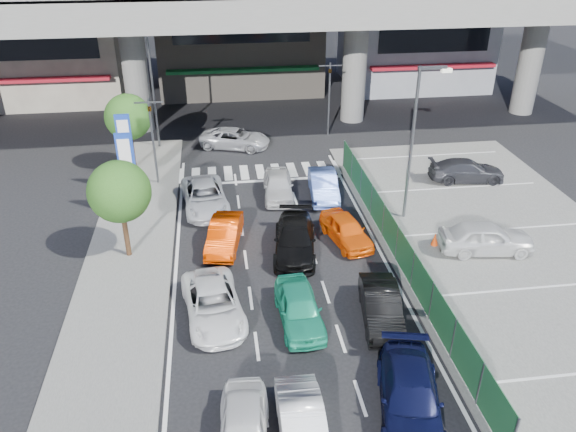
{
  "coord_description": "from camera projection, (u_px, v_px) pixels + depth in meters",
  "views": [
    {
      "loc": [
        -2.61,
        -19.1,
        14.24
      ],
      "look_at": [
        0.42,
        3.19,
        2.07
      ],
      "focal_mm": 35.0,
      "sensor_mm": 36.0,
      "label": 1
    }
  ],
  "objects": [
    {
      "name": "minivan_navy_back",
      "position": [
        410.0,
        397.0,
        17.85
      ],
      "size": [
        2.95,
        5.07,
        1.38
      ],
      "primitive_type": "imported",
      "rotation": [
        0.0,
        0.0,
        -0.23
      ],
      "color": "black",
      "rests_on": "ground"
    },
    {
      "name": "sedan_white_mid_left",
      "position": [
        213.0,
        304.0,
        22.14
      ],
      "size": [
        2.76,
        4.92,
        1.3
      ],
      "primitive_type": "imported",
      "rotation": [
        0.0,
        0.0,
        0.13
      ],
      "color": "white",
      "rests_on": "ground"
    },
    {
      "name": "sedan_black_mid",
      "position": [
        295.0,
        239.0,
        26.43
      ],
      "size": [
        2.65,
        5.0,
        1.38
      ],
      "primitive_type": "imported",
      "rotation": [
        0.0,
        0.0,
        -0.16
      ],
      "color": "black",
      "rests_on": "ground"
    },
    {
      "name": "signboard_far",
      "position": [
        125.0,
        143.0,
        30.96
      ],
      "size": [
        0.8,
        0.14,
        4.7
      ],
      "color": "#595B60",
      "rests_on": "ground"
    },
    {
      "name": "sedan_white_front_mid",
      "position": [
        278.0,
        185.0,
        31.69
      ],
      "size": [
        1.9,
        4.15,
        1.38
      ],
      "primitive_type": "imported",
      "rotation": [
        0.0,
        0.0,
        -0.07
      ],
      "color": "silver",
      "rests_on": "ground"
    },
    {
      "name": "traffic_cone",
      "position": [
        435.0,
        239.0,
        27.06
      ],
      "size": [
        0.42,
        0.42,
        0.65
      ],
      "primitive_type": "cone",
      "rotation": [
        0.0,
        0.0,
        -0.31
      ],
      "color": "red",
      "rests_on": "parking_lot"
    },
    {
      "name": "ground",
      "position": [
        288.0,
        295.0,
        23.74
      ],
      "size": [
        120.0,
        120.0,
        0.0
      ],
      "primitive_type": "plane",
      "color": "black",
      "rests_on": "ground"
    },
    {
      "name": "expressway",
      "position": [
        245.0,
        3.0,
        38.74
      ],
      "size": [
        64.0,
        14.0,
        10.75
      ],
      "color": "slate",
      "rests_on": "ground"
    },
    {
      "name": "sidewalk_left",
      "position": [
        130.0,
        255.0,
        26.37
      ],
      "size": [
        4.0,
        30.0,
        0.12
      ],
      "primitive_type": "cube",
      "color": "#575755",
      "rests_on": "ground"
    },
    {
      "name": "signboard_near",
      "position": [
        126.0,
        164.0,
        28.39
      ],
      "size": [
        0.8,
        0.14,
        4.7
      ],
      "color": "#595B60",
      "rests_on": "ground"
    },
    {
      "name": "building_east",
      "position": [
        416.0,
        17.0,
        50.64
      ],
      "size": [
        12.0,
        10.9,
        12.0
      ],
      "color": "gray",
      "rests_on": "ground"
    },
    {
      "name": "building_center",
      "position": [
        237.0,
        1.0,
        48.9
      ],
      "size": [
        14.0,
        10.9,
        15.0
      ],
      "color": "gray",
      "rests_on": "ground"
    },
    {
      "name": "fence_run",
      "position": [
        404.0,
        255.0,
        24.81
      ],
      "size": [
        0.16,
        22.0,
        1.8
      ],
      "primitive_type": null,
      "color": "#1C532D",
      "rests_on": "ground"
    },
    {
      "name": "street_lamp_right",
      "position": [
        416.0,
        132.0,
        27.54
      ],
      "size": [
        1.65,
        0.22,
        8.0
      ],
      "color": "#595B60",
      "rests_on": "ground"
    },
    {
      "name": "traffic_light_right",
      "position": [
        330.0,
        81.0,
        39.07
      ],
      "size": [
        1.6,
        1.24,
        5.2
      ],
      "color": "#595B60",
      "rests_on": "ground"
    },
    {
      "name": "taxi_teal_mid",
      "position": [
        299.0,
        308.0,
        21.89
      ],
      "size": [
        1.75,
        4.04,
        1.36
      ],
      "primitive_type": "imported",
      "rotation": [
        0.0,
        0.0,
        0.04
      ],
      "color": "#1FA37B",
      "rests_on": "ground"
    },
    {
      "name": "traffic_light_left",
      "position": [
        151.0,
        121.0,
        31.59
      ],
      "size": [
        1.6,
        1.24,
        5.2
      ],
      "color": "#595B60",
      "rests_on": "ground"
    },
    {
      "name": "parking_lot",
      "position": [
        511.0,
        251.0,
        26.77
      ],
      "size": [
        12.0,
        28.0,
        0.06
      ],
      "primitive_type": "cube",
      "color": "#575755",
      "rests_on": "ground"
    },
    {
      "name": "tree_near",
      "position": [
        119.0,
        192.0,
        24.78
      ],
      "size": [
        2.8,
        2.8,
        4.8
      ],
      "color": "#382314",
      "rests_on": "ground"
    },
    {
      "name": "taxi_orange_right",
      "position": [
        346.0,
        230.0,
        27.32
      ],
      "size": [
        2.33,
        4.04,
        1.29
      ],
      "primitive_type": "imported",
      "rotation": [
        0.0,
        0.0,
        0.22
      ],
      "color": "#F85E0A",
      "rests_on": "ground"
    },
    {
      "name": "hatch_black_mid_right",
      "position": [
        381.0,
        307.0,
        21.96
      ],
      "size": [
        1.96,
        4.19,
        1.33
      ],
      "primitive_type": "imported",
      "rotation": [
        0.0,
        0.0,
        -0.14
      ],
      "color": "black",
      "rests_on": "ground"
    },
    {
      "name": "hatch_white_back_mid",
      "position": [
        303.0,
        427.0,
        16.84
      ],
      "size": [
        1.38,
        3.88,
        1.27
      ],
      "primitive_type": "imported",
      "rotation": [
        0.0,
        0.0,
        -0.01
      ],
      "color": "white",
      "rests_on": "ground"
    },
    {
      "name": "tree_far",
      "position": [
        128.0,
        117.0,
        33.84
      ],
      "size": [
        2.8,
        2.8,
        4.8
      ],
      "color": "#382314",
      "rests_on": "ground"
    },
    {
      "name": "parked_sedan_dgrey",
      "position": [
        467.0,
        170.0,
        33.48
      ],
      "size": [
        4.62,
        2.29,
        1.29
      ],
      "primitive_type": "imported",
      "rotation": [
        0.0,
        0.0,
        1.46
      ],
      "color": "#2F2F35",
      "rests_on": "parking_lot"
    },
    {
      "name": "parked_sedan_white",
      "position": [
        486.0,
        238.0,
        26.35
      ],
      "size": [
        4.58,
        2.28,
        1.5
      ],
      "primitive_type": "imported",
      "rotation": [
        0.0,
        0.0,
        1.45
      ],
      "color": "silver",
      "rests_on": "parking_lot"
    },
    {
      "name": "crossing_wagon_silver",
      "position": [
        235.0,
        138.0,
        38.36
      ],
      "size": [
        5.17,
        3.56,
        1.31
      ],
      "primitive_type": "imported",
      "rotation": [
        0.0,
        0.0,
        1.25
      ],
      "color": "#ACADB3",
      "rests_on": "ground"
    },
    {
      "name": "wagon_silver_front_left",
      "position": [
        205.0,
        197.0,
        30.42
      ],
      "size": [
        2.81,
        5.15,
        1.37
      ],
      "primitive_type": "imported",
      "rotation": [
        0.0,
        0.0,
        0.11
      ],
      "color": "silver",
      "rests_on": "ground"
    },
    {
      "name": "taxi_orange_left",
      "position": [
        224.0,
        235.0,
        26.91
      ],
      "size": [
        2.09,
        4.14,
        1.3
      ],
      "primitive_type": "imported",
      "rotation": [
        0.0,
        0.0,
        -0.19
      ],
      "color": "#D93600",
      "rests_on": "ground"
    },
    {
      "name": "kei_truck_front_right",
      "position": [
        323.0,
        185.0,
        31.67
      ],
      "size": [
        1.79,
        4.29,
        1.38
      ],
      "primitive_type": "imported",
      "rotation": [
        0.0,
        0.0,
        -0.08
      ],
      "color": "#5D82E9",
      "rests_on": "ground"
    },
    {
      "name": "van_white_back_left",
      "position": [
        244.0,
        430.0,
        16.75
      ],
      "size": [
        1.85,
        3.95,
        1.31
      ],
      "primitive_type": "imported",
      "rotation": [
        0.0,
        0.0,
        -0.08
      ],
      "color": "white",
      "rests_on": "ground"
    },
    {
      "name": "building_west",
      "position": [
        46.0,
        19.0,
        46.61
      ],
      "size": [
        12.0,
        10.9,
        13.0
      ],
      "color": "gray",
      "rests_on": "ground"
    },
    {
      "name": "street_lamp_left",
      "position": [
        155.0,
        79.0,
        36.4
      ],
      "size": [
        1.65,
        0.22,
        8.0
      ],
      "color": "#595B60",
      "rests_on": "ground"
    }
  ]
}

